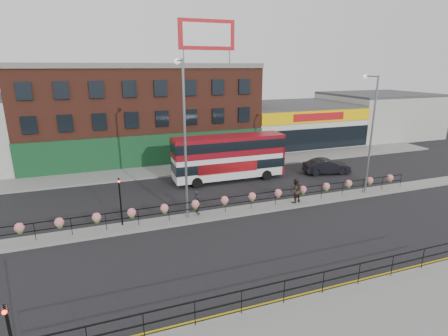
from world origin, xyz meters
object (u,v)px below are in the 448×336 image
object	(u,v)px
double_decker_bus	(229,153)
car	(327,166)
lamp_column_east	(370,125)
pedestrian_b	(295,191)
pedestrian_a	(197,202)
lamp_column_west	(184,127)

from	to	relation	value
double_decker_bus	car	size ratio (longest dim) A/B	2.19
double_decker_bus	lamp_column_east	world-z (taller)	lamp_column_east
double_decker_bus	pedestrian_b	bearing A→B (deg)	-70.46
lamp_column_east	pedestrian_b	bearing A→B (deg)	-178.77
car	pedestrian_b	bearing A→B (deg)	142.02
car	pedestrian_a	world-z (taller)	pedestrian_a
pedestrian_a	lamp_column_west	world-z (taller)	lamp_column_west
lamp_column_east	car	bearing A→B (deg)	84.87
double_decker_bus	pedestrian_b	size ratio (longest dim) A/B	5.39
lamp_column_east	lamp_column_west	bearing A→B (deg)	178.92
pedestrian_b	lamp_column_east	bearing A→B (deg)	169.89
double_decker_bus	lamp_column_west	bearing A→B (deg)	-130.14
car	lamp_column_west	distance (m)	17.21
pedestrian_a	lamp_column_east	xyz separation A→B (m)	(14.03, -0.38, 4.68)
car	pedestrian_a	bearing A→B (deg)	122.47
lamp_column_west	lamp_column_east	xyz separation A→B (m)	(14.84, -0.28, -0.65)
pedestrian_a	pedestrian_b	distance (m)	7.52
car	lamp_column_east	distance (m)	7.55
car	pedestrian_b	world-z (taller)	pedestrian_b
lamp_column_west	double_decker_bus	bearing A→B (deg)	49.86
car	lamp_column_west	world-z (taller)	lamp_column_west
lamp_column_west	pedestrian_b	bearing A→B (deg)	-2.89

